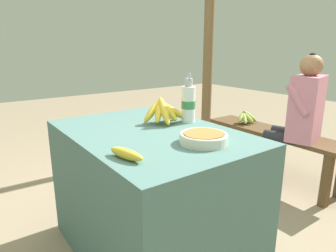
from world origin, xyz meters
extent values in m
plane|color=gray|center=(0.00, 0.00, 0.00)|extent=(12.00, 12.00, 0.00)
cube|color=#4C706B|center=(0.00, 0.00, 0.38)|extent=(1.13, 0.79, 0.75)
sphere|color=#4C381E|center=(-0.14, 0.16, 0.83)|extent=(0.06, 0.06, 0.06)
ellipsoid|color=gold|center=(-0.12, 0.09, 0.83)|extent=(0.08, 0.17, 0.15)
ellipsoid|color=gold|center=(-0.09, 0.12, 0.83)|extent=(0.14, 0.13, 0.13)
ellipsoid|color=gold|center=(-0.07, 0.14, 0.84)|extent=(0.19, 0.09, 0.17)
ellipsoid|color=gold|center=(-0.08, 0.18, 0.83)|extent=(0.16, 0.08, 0.14)
ellipsoid|color=gold|center=(-0.09, 0.21, 0.82)|extent=(0.15, 0.16, 0.12)
ellipsoid|color=gold|center=(-0.13, 0.22, 0.82)|extent=(0.07, 0.16, 0.13)
cylinder|color=silver|center=(0.33, 0.09, 0.77)|extent=(0.23, 0.23, 0.04)
torus|color=silver|center=(0.33, 0.09, 0.79)|extent=(0.23, 0.23, 0.02)
cylinder|color=olive|center=(0.33, 0.09, 0.80)|extent=(0.19, 0.19, 0.01)
cylinder|color=white|center=(-0.04, 0.29, 0.86)|extent=(0.08, 0.08, 0.21)
cylinder|color=#38844C|center=(-0.04, 0.29, 0.86)|extent=(0.08, 0.08, 0.05)
cylinder|color=#ADADB2|center=(-0.04, 0.29, 0.99)|extent=(0.04, 0.04, 0.05)
torus|color=#ADADB2|center=(-0.04, 0.29, 1.03)|extent=(0.04, 0.01, 0.04)
ellipsoid|color=gold|center=(0.29, -0.30, 0.77)|extent=(0.19, 0.09, 0.04)
cube|color=brown|center=(-0.23, 1.47, 0.44)|extent=(1.33, 0.32, 0.04)
cube|color=brown|center=(-0.79, 1.35, 0.21)|extent=(0.06, 0.06, 0.42)
cube|color=brown|center=(0.34, 1.35, 0.21)|extent=(0.06, 0.06, 0.42)
cube|color=brown|center=(-0.79, 1.59, 0.21)|extent=(0.06, 0.06, 0.42)
cylinder|color=#232328|center=(-0.16, 1.28, 0.23)|extent=(0.09, 0.09, 0.46)
cylinder|color=#232328|center=(-0.04, 1.31, 0.47)|extent=(0.31, 0.17, 0.09)
cylinder|color=#232328|center=(-0.21, 1.46, 0.23)|extent=(0.09, 0.09, 0.46)
cylinder|color=#232328|center=(-0.09, 1.49, 0.47)|extent=(0.31, 0.17, 0.09)
cube|color=#C67589|center=(0.06, 1.44, 0.72)|extent=(0.29, 0.38, 0.52)
cylinder|color=#C67589|center=(0.08, 1.27, 0.81)|extent=(0.21, 0.12, 0.25)
cylinder|color=#C67589|center=(-0.01, 1.58, 0.81)|extent=(0.21, 0.12, 0.25)
sphere|color=#9E704C|center=(0.06, 1.44, 1.05)|extent=(0.17, 0.17, 0.17)
sphere|color=black|center=(0.06, 1.44, 1.11)|extent=(0.06, 0.06, 0.06)
sphere|color=#4C381E|center=(-0.59, 1.47, 0.52)|extent=(0.05, 0.05, 0.05)
ellipsoid|color=#8EA842|center=(-0.57, 1.41, 0.52)|extent=(0.10, 0.17, 0.11)
ellipsoid|color=#8EA842|center=(-0.54, 1.43, 0.52)|extent=(0.16, 0.14, 0.11)
ellipsoid|color=#8EA842|center=(-0.53, 1.47, 0.52)|extent=(0.16, 0.04, 0.12)
ellipsoid|color=#8EA842|center=(-0.55, 1.51, 0.52)|extent=(0.15, 0.14, 0.14)
ellipsoid|color=#8EA842|center=(-0.57, 1.53, 0.52)|extent=(0.09, 0.18, 0.11)
cylinder|color=brown|center=(-1.32, 1.65, 1.36)|extent=(0.12, 0.12, 2.71)
camera|label=1|loc=(1.32, -0.83, 1.20)|focal=32.00mm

